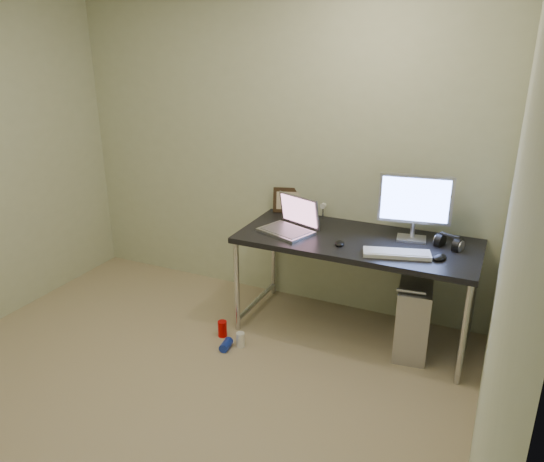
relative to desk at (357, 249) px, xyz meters
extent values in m
plane|color=tan|center=(-0.81, -1.38, -0.67)|extent=(3.50, 3.50, 0.00)
cube|color=beige|center=(-0.81, 0.37, 0.58)|extent=(3.50, 0.02, 2.50)
cube|color=beige|center=(0.94, -1.38, 0.58)|extent=(0.02, 3.50, 2.50)
cube|color=black|center=(0.00, 0.00, 0.06)|extent=(1.67, 0.73, 0.04)
cylinder|color=silver|center=(-0.80, -0.33, -0.32)|extent=(0.04, 0.04, 0.71)
cylinder|color=silver|center=(-0.80, 0.33, -0.32)|extent=(0.04, 0.04, 0.71)
cylinder|color=silver|center=(0.80, -0.33, -0.32)|extent=(0.04, 0.04, 0.71)
cylinder|color=silver|center=(0.80, 0.33, -0.32)|extent=(0.04, 0.04, 0.71)
cylinder|color=silver|center=(-0.80, 0.00, -0.59)|extent=(0.04, 0.65, 0.04)
cylinder|color=silver|center=(0.80, 0.00, -0.59)|extent=(0.04, 0.65, 0.04)
cube|color=#AAAAAF|center=(0.44, -0.03, -0.42)|extent=(0.28, 0.52, 0.52)
cylinder|color=silver|center=(0.44, -0.24, -0.13)|extent=(0.19, 0.05, 0.02)
cylinder|color=silver|center=(0.44, 0.18, -0.13)|extent=(0.19, 0.05, 0.02)
cylinder|color=black|center=(0.39, 0.32, -0.27)|extent=(0.01, 0.16, 0.69)
cylinder|color=black|center=(0.48, 0.30, -0.29)|extent=(0.02, 0.11, 0.71)
cylinder|color=#C80604|center=(-0.85, -0.46, -0.61)|extent=(0.08, 0.08, 0.12)
cylinder|color=white|center=(-0.67, -0.53, -0.62)|extent=(0.08, 0.08, 0.11)
cylinder|color=#1831B3|center=(-0.74, -0.60, -0.64)|extent=(0.08, 0.12, 0.06)
cube|color=silver|center=(-0.51, -0.10, 0.08)|extent=(0.43, 0.37, 0.02)
cube|color=slate|center=(-0.51, -0.10, 0.10)|extent=(0.37, 0.31, 0.00)
cube|color=#98989F|center=(-0.46, 0.04, 0.21)|extent=(0.36, 0.17, 0.23)
cube|color=#794B5F|center=(-0.46, 0.03, 0.21)|extent=(0.32, 0.15, 0.20)
cube|color=silver|center=(0.35, 0.14, 0.08)|extent=(0.22, 0.17, 0.01)
cylinder|color=silver|center=(0.35, 0.16, 0.14)|extent=(0.03, 0.03, 0.11)
cube|color=silver|center=(0.35, 0.15, 0.37)|extent=(0.49, 0.11, 0.34)
cube|color=#6C8DFB|center=(0.35, 0.13, 0.37)|extent=(0.45, 0.07, 0.30)
cube|color=silver|center=(0.32, -0.18, 0.09)|extent=(0.45, 0.25, 0.03)
ellipsoid|color=black|center=(0.58, -0.13, 0.10)|extent=(0.11, 0.14, 0.04)
ellipsoid|color=black|center=(-0.08, -0.16, 0.09)|extent=(0.08, 0.11, 0.04)
cylinder|color=black|center=(0.54, 0.10, 0.10)|extent=(0.07, 0.11, 0.11)
cylinder|color=black|center=(0.67, 0.10, 0.10)|extent=(0.07, 0.11, 0.11)
cube|color=black|center=(0.60, 0.10, 0.16)|extent=(0.14, 0.06, 0.01)
cube|color=black|center=(-0.67, 0.34, 0.18)|extent=(0.26, 0.15, 0.20)
cylinder|color=silver|center=(-0.36, 0.30, 0.12)|extent=(0.01, 0.01, 0.10)
cylinder|color=silver|center=(-0.36, 0.30, 0.18)|extent=(0.04, 0.04, 0.04)
camera|label=1|loc=(0.90, -3.40, 1.44)|focal=35.00mm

